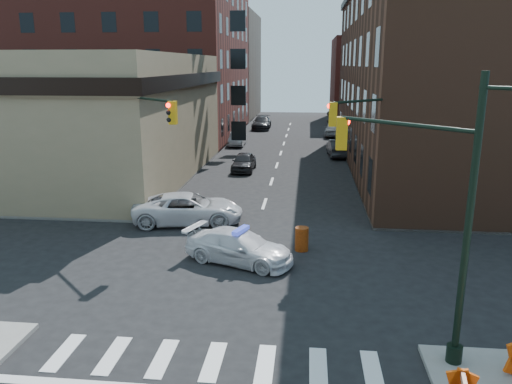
% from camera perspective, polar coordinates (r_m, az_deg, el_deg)
% --- Properties ---
extents(ground, '(140.00, 140.00, 0.00)m').
position_cam_1_polar(ground, '(21.14, -1.44, -8.72)').
color(ground, black).
rests_on(ground, ground).
extents(sidewalk_nw, '(34.00, 54.50, 0.15)m').
position_cam_1_polar(sidewalk_nw, '(58.54, -20.07, 5.47)').
color(sidewalk_nw, gray).
rests_on(sidewalk_nw, ground).
extents(sidewalk_ne, '(34.00, 54.50, 0.15)m').
position_cam_1_polar(sidewalk_ne, '(56.51, 27.20, 4.46)').
color(sidewalk_ne, gray).
rests_on(sidewalk_ne, ground).
extents(bank_building, '(22.00, 22.00, 9.00)m').
position_cam_1_polar(bank_building, '(40.94, -22.81, 7.98)').
color(bank_building, '#877658').
rests_on(bank_building, ground).
extents(apartment_block, '(25.00, 25.00, 24.00)m').
position_cam_1_polar(apartment_block, '(63.00, -14.22, 17.37)').
color(apartment_block, maroon).
rests_on(apartment_block, ground).
extents(commercial_row_ne, '(14.00, 34.00, 14.00)m').
position_cam_1_polar(commercial_row_ne, '(43.08, 20.46, 11.81)').
color(commercial_row_ne, '#4C2D1E').
rests_on(commercial_row_ne, ground).
extents(filler_nw, '(20.00, 18.00, 16.00)m').
position_cam_1_polar(filler_nw, '(83.36, -7.11, 14.11)').
color(filler_nw, brown).
rests_on(filler_nw, ground).
extents(filler_ne, '(16.00, 16.00, 12.00)m').
position_cam_1_polar(filler_ne, '(78.15, 14.73, 12.28)').
color(filler_ne, maroon).
rests_on(filler_ne, ground).
extents(signal_pole_se, '(5.40, 5.27, 8.00)m').
position_cam_1_polar(signal_pole_se, '(14.66, 19.56, -1.02)').
color(signal_pole_se, black).
rests_on(signal_pole_se, sidewalk_se).
extents(signal_pole_nw, '(3.58, 3.67, 8.00)m').
position_cam_1_polar(signal_pole_nw, '(26.30, -12.77, 5.39)').
color(signal_pole_nw, black).
rests_on(signal_pole_nw, sidewalk_nw).
extents(signal_pole_ne, '(3.67, 3.58, 8.00)m').
position_cam_1_polar(signal_pole_ne, '(25.16, 13.47, 4.95)').
color(signal_pole_ne, black).
rests_on(signal_pole_ne, sidewalk_ne).
extents(tree_ne_near, '(3.00, 3.00, 4.85)m').
position_cam_1_polar(tree_ne_near, '(45.80, 12.27, 8.06)').
color(tree_ne_near, black).
rests_on(tree_ne_near, sidewalk_ne).
extents(tree_ne_far, '(3.00, 3.00, 4.85)m').
position_cam_1_polar(tree_ne_far, '(53.72, 11.38, 9.00)').
color(tree_ne_far, black).
rests_on(tree_ne_far, sidewalk_ne).
extents(police_car, '(5.18, 3.49, 1.39)m').
position_cam_1_polar(police_car, '(21.53, -1.94, -6.28)').
color(police_car, silver).
rests_on(police_car, ground).
extents(pickup, '(6.16, 3.54, 1.62)m').
position_cam_1_polar(pickup, '(26.91, -7.75, -1.89)').
color(pickup, silver).
rests_on(pickup, ground).
extents(parked_car_wnear, '(1.74, 4.23, 1.44)m').
position_cam_1_polar(parked_car_wnear, '(39.93, -1.40, 3.47)').
color(parked_car_wnear, black).
rests_on(parked_car_wnear, ground).
extents(parked_car_wfar, '(1.62, 4.39, 1.43)m').
position_cam_1_polar(parked_car_wfar, '(52.55, -2.13, 6.11)').
color(parked_car_wfar, '#9A9EA2').
rests_on(parked_car_wfar, ground).
extents(parked_car_wdeep, '(2.36, 5.69, 1.64)m').
position_cam_1_polar(parked_car_wdeep, '(65.98, 0.65, 7.91)').
color(parked_car_wdeep, black).
rests_on(parked_car_wdeep, ground).
extents(parked_car_enear, '(2.04, 4.96, 1.60)m').
position_cam_1_polar(parked_car_enear, '(46.76, 9.35, 5.00)').
color(parked_car_enear, black).
rests_on(parked_car_enear, ground).
extents(parked_car_efar, '(2.24, 4.95, 1.65)m').
position_cam_1_polar(parked_car_efar, '(59.92, 8.81, 7.09)').
color(parked_car_efar, '#92959A').
rests_on(parked_car_efar, ground).
extents(pedestrian_a, '(0.70, 0.69, 1.63)m').
position_cam_1_polar(pedestrian_a, '(27.84, -13.32, -1.27)').
color(pedestrian_a, black).
rests_on(pedestrian_a, sidewalk_nw).
extents(pedestrian_b, '(0.87, 0.68, 1.77)m').
position_cam_1_polar(pedestrian_b, '(30.76, -21.88, -0.31)').
color(pedestrian_b, black).
rests_on(pedestrian_b, sidewalk_nw).
extents(pedestrian_c, '(1.12, 0.72, 1.77)m').
position_cam_1_polar(pedestrian_c, '(33.50, -21.85, 0.83)').
color(pedestrian_c, '#222533').
rests_on(pedestrian_c, sidewalk_nw).
extents(barrel_road, '(0.68, 0.68, 1.10)m').
position_cam_1_polar(barrel_road, '(22.98, 5.24, -5.37)').
color(barrel_road, '#C55B09').
rests_on(barrel_road, ground).
extents(barrel_bank, '(0.58, 0.58, 1.02)m').
position_cam_1_polar(barrel_bank, '(26.75, -7.32, -2.64)').
color(barrel_bank, red).
rests_on(barrel_bank, ground).
extents(barricade_nw_a, '(1.15, 0.69, 0.81)m').
position_cam_1_polar(barricade_nw_a, '(28.98, -18.84, -1.88)').
color(barricade_nw_a, '#DE5F0A').
rests_on(barricade_nw_a, sidewalk_nw).
extents(barricade_nw_b, '(1.33, 0.82, 0.94)m').
position_cam_1_polar(barricade_nw_b, '(30.91, -17.81, -0.68)').
color(barricade_nw_b, '#DF3E0A').
rests_on(barricade_nw_b, sidewalk_nw).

